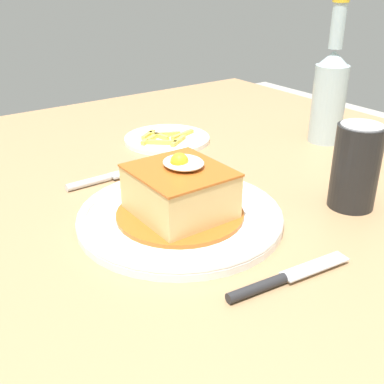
% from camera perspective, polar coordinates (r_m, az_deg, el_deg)
% --- Properties ---
extents(dining_table, '(1.20, 1.06, 0.76)m').
position_cam_1_polar(dining_table, '(0.82, 3.63, -5.51)').
color(dining_table, '#A87F56').
rests_on(dining_table, ground_plane).
extents(main_plate, '(0.28, 0.28, 0.02)m').
position_cam_1_polar(main_plate, '(0.65, -1.43, -2.90)').
color(main_plate, white).
rests_on(main_plate, dining_table).
extents(sandwich_meal, '(0.17, 0.17, 0.09)m').
position_cam_1_polar(sandwich_meal, '(0.64, -1.45, -0.15)').
color(sandwich_meal, '#B75B1E').
rests_on(sandwich_meal, main_plate).
extents(fork, '(0.02, 0.14, 0.01)m').
position_cam_1_polar(fork, '(0.79, -10.88, 1.52)').
color(fork, silver).
rests_on(fork, dining_table).
extents(knife, '(0.03, 0.17, 0.01)m').
position_cam_1_polar(knife, '(0.54, 9.85, -10.51)').
color(knife, '#262628').
rests_on(knife, dining_table).
extents(soda_can, '(0.07, 0.07, 0.12)m').
position_cam_1_polar(soda_can, '(0.71, 19.01, 2.88)').
color(soda_can, black).
rests_on(soda_can, dining_table).
extents(beer_bottle_clear, '(0.06, 0.06, 0.27)m').
position_cam_1_polar(beer_bottle_clear, '(0.97, 16.15, 11.44)').
color(beer_bottle_clear, '#ADC6CC').
rests_on(beer_bottle_clear, dining_table).
extents(side_plate_fries, '(0.17, 0.17, 0.02)m').
position_cam_1_polar(side_plate_fries, '(0.96, -3.03, 6.37)').
color(side_plate_fries, white).
rests_on(side_plate_fries, dining_table).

